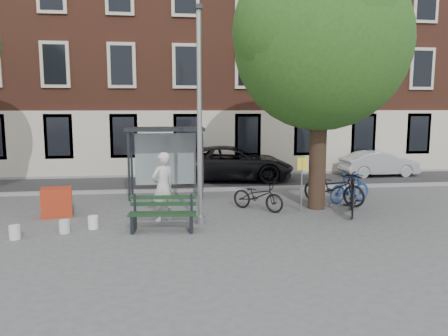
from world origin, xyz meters
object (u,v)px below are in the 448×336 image
Objects in this scene: red_stand at (57,202)px; bus_shelter at (176,146)px; bench at (163,215)px; bike_b at (350,188)px; bike_c at (334,187)px; notice_sign at (302,174)px; car_dark at (231,163)px; bike_d at (352,195)px; painter at (163,187)px; lamppost at (200,128)px; bike_a at (258,196)px; car_silver at (379,164)px.

bus_shelter is at bearing 35.59° from red_stand.
bench is 1.07× the size of bike_b.
bus_shelter is at bearing 89.47° from bench.
bike_c is 9.16m from red_stand.
notice_sign reaches higher than red_stand.
notice_sign reaches higher than car_dark.
bike_b is 1.81m from bike_d.
bus_shelter reaches higher than red_stand.
bus_shelter is at bearing -132.38° from painter.
bus_shelter is 1.63× the size of bike_b.
red_stand is (-4.34, 1.43, -2.33)m from lamppost.
painter is 4.47m from notice_sign.
bike_d is at bearing 140.85° from bike_b.
notice_sign is at bearing 99.39° from bike_b.
bike_b is 0.31× the size of car_dark.
painter is 3.25m from bike_a.
bike_a is 1.06× the size of bike_b.
lamppost is at bearing 158.74° from bike_c.
bike_d is 8.55m from car_silver.
lamppost is 2.70× the size of bike_c.
bench is at bearing -31.50° from red_stand.
bus_shelter is 0.76× the size of car_silver.
red_stand is (-6.34, -0.02, -0.04)m from bike_a.
bike_c is 1.48m from bike_d.
bike_d is (0.04, -1.48, 0.02)m from bike_c.
bike_d is at bearing -132.64° from bike_c.
painter reaches higher than bike_a.
bike_d is (2.84, -0.91, 0.13)m from bike_a.
car_silver reaches higher than bike_a.
bike_a is 0.91× the size of bike_d.
bus_shelter is 1.62× the size of notice_sign.
bike_d is 1.16× the size of notice_sign.
lamppost is at bearing -149.87° from notice_sign.
car_silver is at bearing -8.03° from bike_a.
car_dark is at bearing 73.03° from bike_c.
painter is at bearing 94.71° from bench.
painter is at bearing 153.91° from lamppost.
bike_d is at bearing -66.67° from bike_a.
red_stand is (-3.27, 2.01, 0.02)m from bench.
car_silver is at bearing 179.75° from painter.
bench is 0.92× the size of bike_d.
car_dark is 7.38m from car_silver.
lamppost is 2.65m from bench.
bike_b is at bearing -26.79° from bike_c.
red_stand is at bearing 131.39° from bike_a.
bench reaches higher than red_stand.
notice_sign is (1.36, -0.35, 0.76)m from bike_a.
bike_b is (6.07, -1.88, -1.39)m from bus_shelter.
bike_a is at bearing 4.24° from bike_d.
car_dark is at bearing 74.35° from bench.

